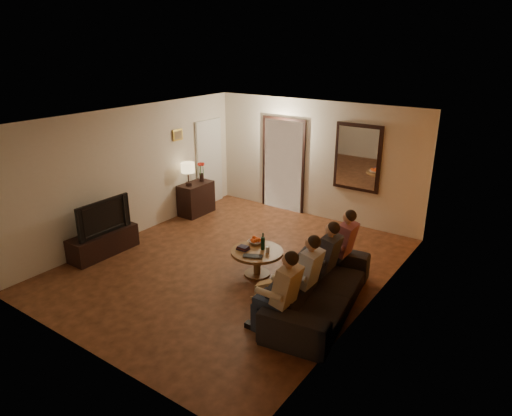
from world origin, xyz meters
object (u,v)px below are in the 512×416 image
Objects in this scene: sofa at (320,288)px; person_b at (305,279)px; person_c at (324,263)px; table_lamp at (188,174)px; person_d at (341,249)px; bowl at (256,242)px; wine_bottle at (263,241)px; coffee_table at (257,263)px; tv at (100,216)px; tv_stand at (104,243)px; dog at (272,289)px; laptop at (252,258)px; dresser at (196,199)px; person_a at (282,298)px.

sofa is 0.40m from person_b.
table_lamp is at bearing 160.81° from person_c.
bowl is (-1.44, -0.34, -0.12)m from person_d.
person_b is (-0.10, -0.30, 0.25)m from sofa.
sofa is 7.81× the size of wine_bottle.
tv is at bearing -160.91° from coffee_table.
bowl is (-0.18, 0.22, 0.26)m from coffee_table.
tv_stand is 2.35× the size of dog.
laptop is at bearing -82.50° from wine_bottle.
dresser is at bearing 151.25° from person_b.
wine_bottle is (-1.21, 0.74, 0.01)m from person_b.
wine_bottle is at bearing 173.65° from person_c.
dresser is 4.22m from dog.
table_lamp is 4.57m from sofa.
sofa is at bearing 20.61° from dog.
person_b reaches higher than tv_stand.
person_c reaches higher than coffee_table.
person_a is 1.00× the size of person_c.
wine_bottle reaches higher than coffee_table.
sofa is 2.02× the size of person_b.
wine_bottle reaches higher than dresser.
wine_bottle reaches higher than laptop.
person_c is at bearing 90.00° from person_a.
sofa is at bearing -71.57° from person_c.
person_b is 1.20m from person_d.
dresser is 0.68× the size of person_d.
sofa is at bearing -19.78° from bowl.
person_c reaches higher than sofa.
sofa is 2.02× the size of person_d.
dresser reaches higher than bowl.
sofa reaches higher than dog.
dog is (3.55, -2.27, -0.08)m from dresser.
bowl is at bearing 134.77° from person_a.
coffee_table is at bearing 130.69° from dog.
wine_bottle reaches higher than tv_stand.
person_b is 1.68m from bowl.
person_a is at bearing -53.58° from dog.
coffee_table is at bearing 84.97° from laptop.
coffee_table is 0.38m from bowl.
tv is 0.93× the size of person_c.
tv_stand is (0.00, -2.36, -0.78)m from table_lamp.
tv_stand is 0.54m from tv.
laptop is at bearing -60.75° from bowl.
person_c is at bearing -21.89° from dresser.
person_d is 1.30m from wine_bottle.
person_a is 4.63× the size of bowl.
coffee_table is at bearing -70.91° from tv.
coffee_table is 3.42× the size of bowl.
laptop is (2.92, 0.70, 0.24)m from tv_stand.
tv_stand is at bearing -155.63° from bowl.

